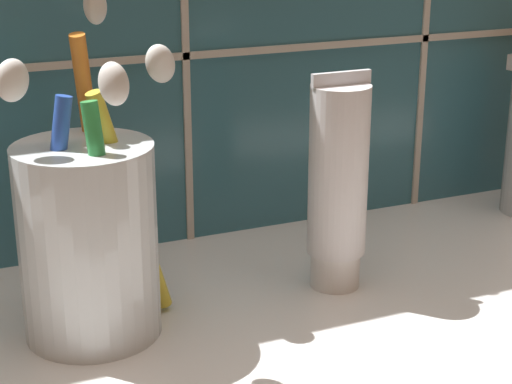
{
  "coord_description": "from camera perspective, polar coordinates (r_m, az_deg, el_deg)",
  "views": [
    {
      "loc": [
        -16.55,
        -40.95,
        25.79
      ],
      "look_at": [
        1.6,
        1.23,
        9.78
      ],
      "focal_mm": 60.0,
      "sensor_mm": 36.0,
      "label": 1
    }
  ],
  "objects": [
    {
      "name": "toothpaste_tube",
      "position": [
        0.53,
        5.48,
        0.55
      ],
      "size": [
        3.89,
        3.71,
        13.87
      ],
      "color": "white",
      "rests_on": "sink_counter"
    },
    {
      "name": "sink_counter",
      "position": [
        0.51,
        -1.13,
        -10.08
      ],
      "size": [
        76.96,
        29.29,
        2.0
      ],
      "primitive_type": "cube",
      "color": "white",
      "rests_on": "ground"
    },
    {
      "name": "toothbrush_cup",
      "position": [
        0.48,
        -11.06,
        -2.8
      ],
      "size": [
        10.5,
        10.6,
        19.05
      ],
      "color": "silver",
      "rests_on": "sink_counter"
    }
  ]
}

